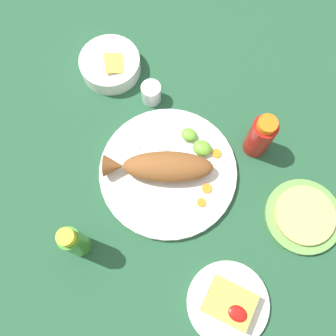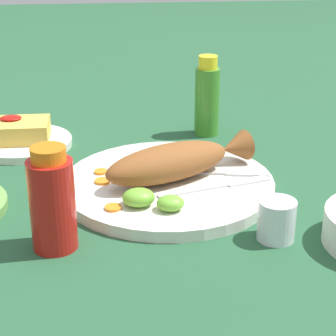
{
  "view_description": "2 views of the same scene",
  "coord_description": "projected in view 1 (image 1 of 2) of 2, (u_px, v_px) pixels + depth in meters",
  "views": [
    {
      "loc": [
        0.12,
        -0.25,
        0.88
      ],
      "look_at": [
        0.0,
        0.0,
        0.04
      ],
      "focal_mm": 40.0,
      "sensor_mm": 36.0,
      "label": 1
    },
    {
      "loc": [
        0.09,
        0.87,
        0.42
      ],
      "look_at": [
        0.0,
        0.0,
        0.04
      ],
      "focal_mm": 65.0,
      "sensor_mm": 36.0,
      "label": 2
    }
  ],
  "objects": [
    {
      "name": "lime_wedge_side",
      "position": [
        189.0,
        135.0,
        0.93
      ],
      "size": [
        0.04,
        0.03,
        0.02
      ],
      "primitive_type": "ellipsoid",
      "color": "#6BB233",
      "rests_on": "main_plate"
    },
    {
      "name": "tortilla_plate",
      "position": [
        303.0,
        216.0,
        0.88
      ],
      "size": [
        0.18,
        0.18,
        0.01
      ],
      "primitive_type": "cylinder",
      "color": "#6B9E4C",
      "rests_on": "ground_plane"
    },
    {
      "name": "fork_far",
      "position": [
        145.0,
        145.0,
        0.93
      ],
      "size": [
        0.18,
        0.06,
        0.0
      ],
      "rotation": [
        0.0,
        0.0,
        9.7
      ],
      "color": "silver",
      "rests_on": "main_plate"
    },
    {
      "name": "side_plate_fries",
      "position": [
        228.0,
        303.0,
        0.82
      ],
      "size": [
        0.18,
        0.18,
        0.01
      ],
      "primitive_type": "cylinder",
      "color": "silver",
      "rests_on": "ground_plane"
    },
    {
      "name": "salt_cup",
      "position": [
        151.0,
        94.0,
        0.97
      ],
      "size": [
        0.05,
        0.05,
        0.06
      ],
      "color": "silver",
      "rests_on": "ground_plane"
    },
    {
      "name": "hot_sauce_bottle_green",
      "position": [
        75.0,
        242.0,
        0.8
      ],
      "size": [
        0.05,
        0.05,
        0.16
      ],
      "color": "#3D8428",
      "rests_on": "ground_plane"
    },
    {
      "name": "ground_plane",
      "position": [
        168.0,
        173.0,
        0.93
      ],
      "size": [
        4.0,
        4.0,
        0.0
      ],
      "primitive_type": "plane",
      "color": "#235133"
    },
    {
      "name": "fries_pile",
      "position": [
        230.0,
        304.0,
        0.8
      ],
      "size": [
        0.1,
        0.08,
        0.04
      ],
      "color": "gold",
      "rests_on": "side_plate_fries"
    },
    {
      "name": "carrot_slice_near",
      "position": [
        201.0,
        203.0,
        0.88
      ],
      "size": [
        0.02,
        0.02,
        0.0
      ],
      "primitive_type": "cylinder",
      "color": "orange",
      "rests_on": "main_plate"
    },
    {
      "name": "hot_sauce_bottle_red",
      "position": [
        260.0,
        136.0,
        0.88
      ],
      "size": [
        0.06,
        0.06,
        0.14
      ],
      "color": "#B21914",
      "rests_on": "ground_plane"
    },
    {
      "name": "carrot_slice_far",
      "position": [
        217.0,
        153.0,
        0.92
      ],
      "size": [
        0.02,
        0.02,
        0.0
      ],
      "primitive_type": "cylinder",
      "color": "orange",
      "rests_on": "main_plate"
    },
    {
      "name": "carrot_slice_mid",
      "position": [
        208.0,
        187.0,
        0.89
      ],
      "size": [
        0.02,
        0.02,
        0.0
      ],
      "primitive_type": "cylinder",
      "color": "orange",
      "rests_on": "main_plate"
    },
    {
      "name": "guacamole_bowl",
      "position": [
        110.0,
        64.0,
        0.99
      ],
      "size": [
        0.16,
        0.16,
        0.06
      ],
      "color": "white",
      "rests_on": "ground_plane"
    },
    {
      "name": "fork_near",
      "position": [
        134.0,
        161.0,
        0.91
      ],
      "size": [
        0.18,
        0.04,
        0.0
      ],
      "rotation": [
        0.0,
        0.0,
        9.27
      ],
      "color": "silver",
      "rests_on": "main_plate"
    },
    {
      "name": "tortilla_stack",
      "position": [
        305.0,
        215.0,
        0.87
      ],
      "size": [
        0.14,
        0.14,
        0.01
      ],
      "primitive_type": "cylinder",
      "color": "#E0C666",
      "rests_on": "tortilla_plate"
    },
    {
      "name": "lime_wedge_main",
      "position": [
        202.0,
        148.0,
        0.91
      ],
      "size": [
        0.05,
        0.04,
        0.03
      ],
      "primitive_type": "ellipsoid",
      "color": "#6BB233",
      "rests_on": "main_plate"
    },
    {
      "name": "fried_fish",
      "position": [
        162.0,
        167.0,
        0.88
      ],
      "size": [
        0.26,
        0.17,
        0.06
      ],
      "rotation": [
        0.0,
        0.0,
        0.44
      ],
      "color": "brown",
      "rests_on": "main_plate"
    },
    {
      "name": "main_plate",
      "position": [
        168.0,
        172.0,
        0.92
      ],
      "size": [
        0.34,
        0.34,
        0.02
      ],
      "primitive_type": "cylinder",
      "color": "silver",
      "rests_on": "ground_plane"
    }
  ]
}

